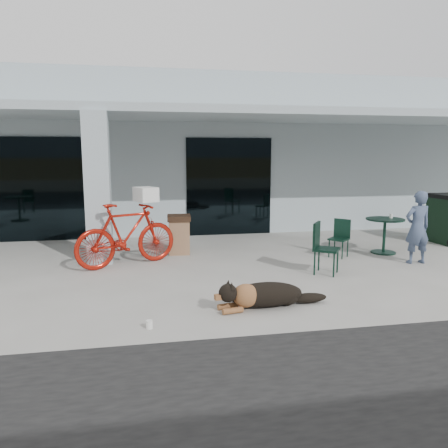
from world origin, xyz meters
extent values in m
plane|color=#A5A39B|center=(0.00, 0.00, 0.00)|extent=(80.00, 80.00, 0.00)
cube|color=#A0AFB5|center=(0.00, 8.50, 2.25)|extent=(22.00, 7.00, 4.50)
cube|color=black|center=(-3.20, 4.98, 1.35)|extent=(2.80, 0.06, 2.70)
cube|color=black|center=(1.80, 4.98, 1.35)|extent=(2.40, 0.06, 2.70)
cube|color=#A0AFB5|center=(-1.50, 2.30, 1.56)|extent=(0.50, 0.50, 3.12)
cube|color=#A0AFB5|center=(0.00, 3.60, 3.21)|extent=(22.00, 2.80, 0.18)
imported|color=#AD1A0D|center=(-0.94, 1.90, 0.65)|extent=(2.21, 1.46, 1.29)
cube|color=white|center=(-0.53, 2.09, 1.44)|extent=(0.54, 0.61, 0.30)
cylinder|color=white|center=(-0.56, -1.50, 0.06)|extent=(0.11, 0.11, 0.11)
imported|color=#42516F|center=(4.99, 0.99, 0.76)|extent=(0.56, 0.37, 1.52)
cylinder|color=white|center=(5.01, 2.02, 0.85)|extent=(0.09, 0.09, 0.10)
camera|label=1|loc=(-0.60, -7.03, 2.27)|focal=35.00mm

